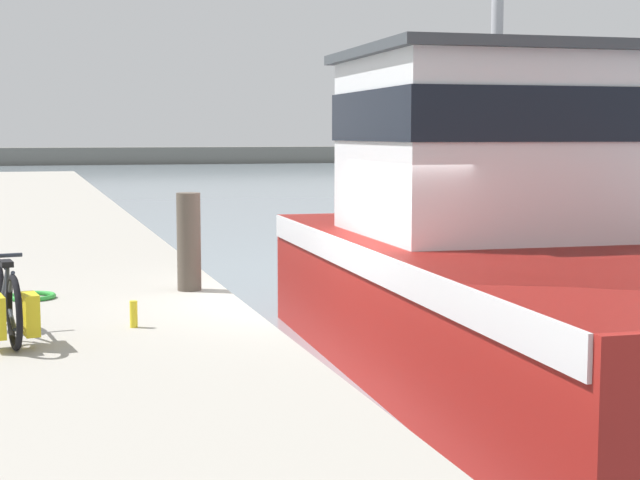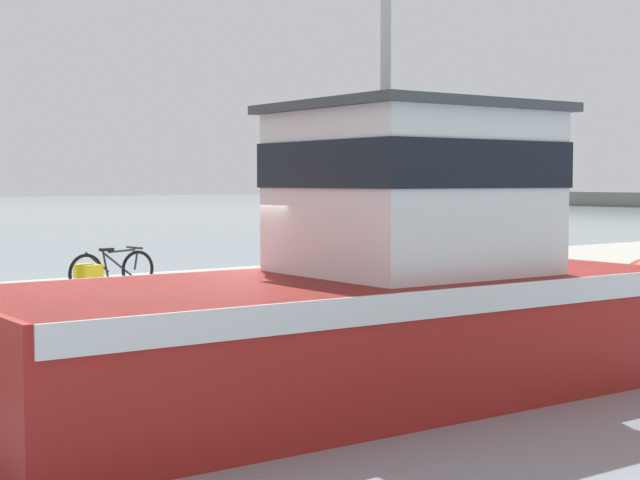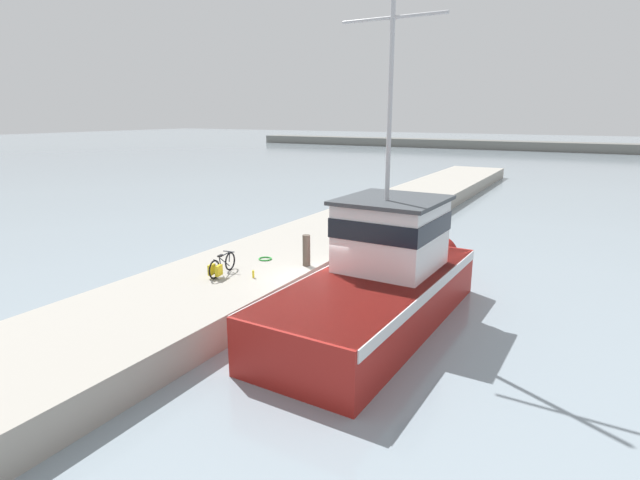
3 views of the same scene
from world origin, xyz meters
The scene contains 9 objects.
ground_plane centered at (0.00, 0.00, 0.00)m, with size 320.00×320.00×0.00m, color #84939E.
dock_pier centered at (-3.55, 0.00, 0.49)m, with size 5.09×80.00×0.97m, color #A39E93.
far_shoreline centered at (30.00, 84.03, 0.79)m, with size 180.00×5.00×1.59m, color slate.
fishing_boat_main centered at (2.01, -0.24, 1.42)m, with size 3.92×11.15×10.72m.
boat_white_moored centered at (20.94, 44.02, 0.89)m, with size 2.31×4.94×2.45m.
bicycle_touring centered at (-3.45, -1.52, 1.31)m, with size 0.58×1.68×0.73m.
mooring_post centered at (-1.44, 0.94, 1.55)m, with size 0.28×0.28×1.16m, color #51473D.
hose_coil centered at (-3.24, 0.85, 1.00)m, with size 0.52×0.52×0.05m, color green.
water_bottle_on_curb centered at (-2.31, -1.15, 1.10)m, with size 0.08×0.08×0.26m, color yellow.
Camera 1 is at (-3.25, -10.51, 2.82)m, focal length 55.00 mm.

